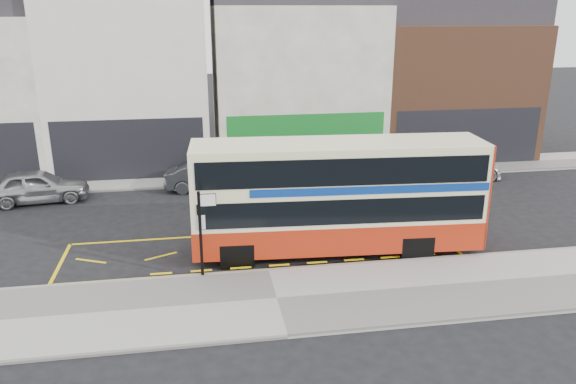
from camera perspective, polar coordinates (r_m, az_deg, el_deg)
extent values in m
plane|color=black|center=(19.16, -2.13, -7.79)|extent=(120.00, 120.00, 0.00)
cube|color=#A4A19C|center=(17.10, -1.14, -10.91)|extent=(40.00, 4.00, 0.15)
cube|color=gray|center=(18.79, -1.98, -8.08)|extent=(40.00, 0.15, 0.15)
cube|color=#A4A19C|center=(29.37, -4.84, 1.69)|extent=(50.00, 3.00, 0.15)
cube|color=white|center=(32.51, -15.53, 10.68)|extent=(8.00, 8.00, 9.00)
cube|color=black|center=(29.12, -15.80, 4.02)|extent=(7.36, 0.06, 3.20)
cube|color=black|center=(29.19, -15.76, 3.65)|extent=(5.60, 0.04, 2.00)
cube|color=white|center=(32.84, 0.58, 10.96)|extent=(9.00, 8.00, 8.50)
cube|color=#157625|center=(29.46, 1.90, 4.87)|extent=(8.28, 0.06, 3.20)
cube|color=black|center=(29.52, 1.88, 4.50)|extent=(6.30, 0.04, 2.00)
cube|color=brown|center=(35.55, 15.26, 10.08)|extent=(9.00, 8.00, 7.50)
cube|color=#28262B|center=(35.25, 15.91, 17.57)|extent=(9.00, 7.20, 1.80)
cube|color=black|center=(32.39, 17.79, 5.23)|extent=(8.28, 0.06, 3.20)
cube|color=black|center=(32.45, 17.74, 4.89)|extent=(6.30, 0.04, 2.00)
cube|color=#F5F0BA|center=(19.75, 5.06, -0.20)|extent=(10.22, 2.89, 3.72)
cube|color=#AA240D|center=(20.22, 4.95, -3.84)|extent=(10.26, 2.93, 1.01)
cube|color=#AA240D|center=(21.27, 18.50, 0.25)|extent=(0.20, 2.34, 3.72)
cube|color=black|center=(19.83, 5.04, -0.89)|extent=(9.82, 2.92, 0.87)
cube|color=black|center=(19.43, 5.15, 2.95)|extent=(9.82, 2.92, 0.92)
cube|color=navy|center=(19.80, 7.71, 1.21)|extent=(8.21, 2.82, 0.28)
cube|color=black|center=(19.62, -9.58, -2.01)|extent=(0.18, 2.11, 1.47)
cube|color=black|center=(19.13, -9.83, 2.51)|extent=(0.18, 2.11, 0.92)
cube|color=black|center=(19.34, -9.68, 0.42)|extent=(0.14, 1.61, 0.32)
cube|color=#F5F0BA|center=(19.26, 5.21, 4.93)|extent=(10.21, 2.80, 0.11)
cylinder|color=black|center=(19.09, -5.19, -6.43)|extent=(0.93, 0.31, 0.92)
cylinder|color=black|center=(20.98, -5.28, -4.10)|extent=(0.93, 0.31, 0.92)
cylinder|color=black|center=(20.11, 12.98, -5.53)|extent=(0.93, 0.31, 0.92)
cylinder|color=black|center=(21.91, 11.30, -3.40)|extent=(0.93, 0.31, 0.92)
cube|color=black|center=(18.04, -8.88, -4.26)|extent=(0.10, 0.10, 2.84)
cube|color=white|center=(17.63, -8.13, -0.81)|extent=(0.51, 0.05, 0.42)
cube|color=white|center=(17.95, -8.93, -3.08)|extent=(0.33, 0.04, 0.47)
imported|color=#98999C|center=(27.68, -24.13, 0.55)|extent=(4.61, 2.34, 1.51)
imported|color=#404448|center=(27.18, -7.84, 1.60)|extent=(4.43, 2.01, 1.41)
imported|color=silver|center=(30.07, 16.84, 2.50)|extent=(4.53, 1.93, 1.30)
cylinder|color=black|center=(30.94, 4.96, 4.45)|extent=(0.24, 0.24, 2.15)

